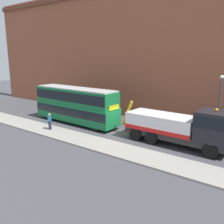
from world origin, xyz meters
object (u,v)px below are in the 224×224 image
at_px(pedestrian_onlooker, 50,122).
at_px(street_lamp, 220,101).
at_px(double_decker_bus, 75,104).
at_px(recovery_tow_truck, 181,126).

bearing_deg(pedestrian_onlooker, street_lamp, 0.37).
distance_m(double_decker_bus, pedestrian_onlooker, 4.00).
distance_m(double_decker_bus, street_lamp, 15.01).
relative_size(recovery_tow_truck, pedestrian_onlooker, 5.95).
bearing_deg(double_decker_bus, recovery_tow_truck, 1.35).
distance_m(recovery_tow_truck, pedestrian_onlooker, 12.96).
distance_m(pedestrian_onlooker, street_lamp, 16.69).
bearing_deg(pedestrian_onlooker, recovery_tow_truck, -13.65).
relative_size(pedestrian_onlooker, street_lamp, 0.29).
height_order(pedestrian_onlooker, street_lamp, street_lamp).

